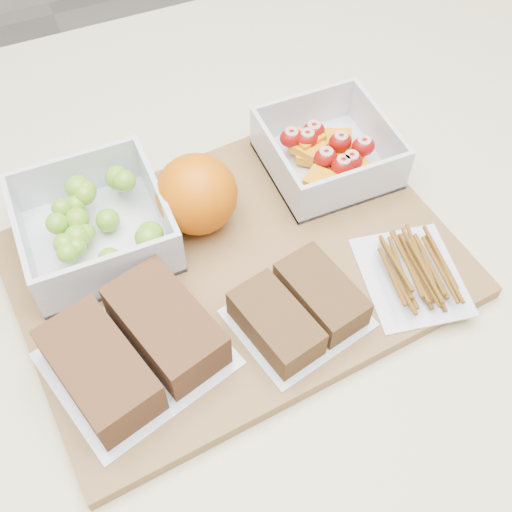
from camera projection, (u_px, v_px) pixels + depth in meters
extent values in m
plane|color=gray|center=(251.00, 499.00, 1.39)|extent=(4.00, 4.00, 0.00)
cube|color=beige|center=(249.00, 423.00, 1.02)|extent=(1.20, 0.90, 0.90)
cube|color=brown|center=(237.00, 267.00, 0.64)|extent=(0.45, 0.34, 0.02)
cube|color=silver|center=(99.00, 240.00, 0.65)|extent=(0.14, 0.14, 0.01)
cube|color=silver|center=(77.00, 176.00, 0.66)|extent=(0.14, 0.01, 0.06)
cube|color=silver|center=(112.00, 276.00, 0.59)|extent=(0.14, 0.01, 0.06)
cube|color=silver|center=(159.00, 203.00, 0.64)|extent=(0.01, 0.13, 0.06)
cube|color=silver|center=(24.00, 245.00, 0.61)|extent=(0.01, 0.13, 0.06)
sphere|color=#69A321|center=(77.00, 237.00, 0.62)|extent=(0.02, 0.02, 0.02)
sphere|color=#69A321|center=(65.00, 244.00, 0.61)|extent=(0.02, 0.02, 0.02)
sphere|color=#69A321|center=(85.00, 195.00, 0.64)|extent=(0.02, 0.02, 0.02)
sphere|color=#69A321|center=(108.00, 220.00, 0.64)|extent=(0.02, 0.02, 0.02)
sphere|color=#69A321|center=(57.00, 223.00, 0.62)|extent=(0.02, 0.02, 0.02)
sphere|color=#69A321|center=(85.00, 234.00, 0.62)|extent=(0.02, 0.02, 0.02)
sphere|color=#69A321|center=(61.00, 208.00, 0.63)|extent=(0.02, 0.02, 0.02)
sphere|color=#69A321|center=(148.00, 238.00, 0.60)|extent=(0.03, 0.03, 0.03)
sphere|color=#69A321|center=(118.00, 178.00, 0.65)|extent=(0.03, 0.03, 0.03)
sphere|color=#69A321|center=(77.00, 188.00, 0.64)|extent=(0.03, 0.03, 0.03)
sphere|color=#69A321|center=(67.00, 253.00, 0.60)|extent=(0.02, 0.02, 0.02)
sphere|color=#69A321|center=(124.00, 181.00, 0.64)|extent=(0.02, 0.02, 0.02)
sphere|color=#69A321|center=(110.00, 260.00, 0.60)|extent=(0.02, 0.02, 0.02)
sphere|color=#69A321|center=(84.00, 194.00, 0.64)|extent=(0.02, 0.02, 0.02)
sphere|color=#69A321|center=(77.00, 219.00, 0.63)|extent=(0.02, 0.02, 0.02)
sphere|color=#69A321|center=(85.00, 191.00, 0.64)|extent=(0.02, 0.02, 0.02)
sphere|color=#69A321|center=(151.00, 234.00, 0.61)|extent=(0.02, 0.02, 0.02)
sphere|color=#69A321|center=(154.00, 251.00, 0.62)|extent=(0.02, 0.02, 0.02)
sphere|color=#69A321|center=(76.00, 204.00, 0.64)|extent=(0.02, 0.02, 0.02)
sphere|color=#69A321|center=(76.00, 247.00, 0.61)|extent=(0.02, 0.02, 0.02)
cube|color=silver|center=(326.00, 164.00, 0.71)|extent=(0.13, 0.13, 0.00)
cube|color=silver|center=(303.00, 112.00, 0.72)|extent=(0.13, 0.00, 0.05)
cube|color=silver|center=(355.00, 188.00, 0.65)|extent=(0.13, 0.00, 0.05)
cube|color=silver|center=(378.00, 132.00, 0.70)|extent=(0.00, 0.12, 0.05)
cube|color=silver|center=(276.00, 165.00, 0.67)|extent=(0.00, 0.12, 0.05)
cube|color=orange|center=(339.00, 166.00, 0.69)|extent=(0.04, 0.04, 0.01)
cube|color=orange|center=(309.00, 144.00, 0.70)|extent=(0.05, 0.05, 0.01)
cube|color=orange|center=(334.00, 150.00, 0.70)|extent=(0.04, 0.05, 0.01)
cube|color=orange|center=(339.00, 143.00, 0.71)|extent=(0.04, 0.05, 0.01)
cube|color=orange|center=(308.00, 147.00, 0.69)|extent=(0.04, 0.04, 0.01)
cube|color=orange|center=(308.00, 138.00, 0.69)|extent=(0.04, 0.03, 0.01)
cube|color=orange|center=(322.00, 181.00, 0.66)|extent=(0.04, 0.04, 0.01)
cube|color=orange|center=(352.00, 166.00, 0.68)|extent=(0.04, 0.04, 0.01)
cube|color=orange|center=(312.00, 155.00, 0.70)|extent=(0.04, 0.04, 0.01)
ellipsoid|color=#921007|center=(340.00, 142.00, 0.69)|extent=(0.03, 0.02, 0.02)
ellipsoid|color=#921007|center=(351.00, 161.00, 0.67)|extent=(0.03, 0.02, 0.02)
ellipsoid|color=#921007|center=(291.00, 138.00, 0.69)|extent=(0.03, 0.02, 0.02)
ellipsoid|color=#921007|center=(363.00, 146.00, 0.68)|extent=(0.03, 0.02, 0.02)
ellipsoid|color=#921007|center=(307.00, 139.00, 0.69)|extent=(0.03, 0.02, 0.02)
ellipsoid|color=#921007|center=(343.00, 166.00, 0.67)|extent=(0.03, 0.02, 0.02)
ellipsoid|color=#921007|center=(326.00, 158.00, 0.67)|extent=(0.03, 0.02, 0.02)
ellipsoid|color=#921007|center=(313.00, 131.00, 0.70)|extent=(0.03, 0.02, 0.02)
sphere|color=#DA6105|center=(197.00, 194.00, 0.63)|extent=(0.08, 0.08, 0.08)
cube|color=silver|center=(137.00, 359.00, 0.57)|extent=(0.18, 0.17, 0.00)
cube|color=brown|center=(99.00, 370.00, 0.54)|extent=(0.09, 0.13, 0.04)
cube|color=brown|center=(166.00, 326.00, 0.57)|extent=(0.09, 0.13, 0.04)
cube|color=silver|center=(298.00, 318.00, 0.60)|extent=(0.13, 0.12, 0.00)
cube|color=brown|center=(276.00, 323.00, 0.57)|extent=(0.07, 0.10, 0.03)
cube|color=brown|center=(321.00, 294.00, 0.59)|extent=(0.07, 0.10, 0.03)
cube|color=silver|center=(411.00, 277.00, 0.62)|extent=(0.11, 0.13, 0.00)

